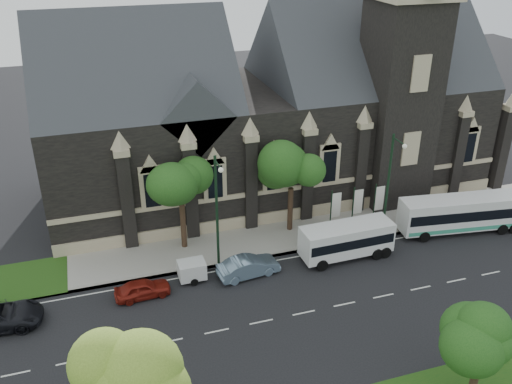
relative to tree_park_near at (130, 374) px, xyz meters
name	(u,v)px	position (x,y,z in m)	size (l,w,h in m)	color
ground	(304,313)	(11.77, 8.77, -6.42)	(160.00, 160.00, 0.00)	black
sidewalk	(260,241)	(11.77, 18.27, -6.34)	(80.00, 5.00, 0.15)	#9C978E
museum	(281,107)	(16.89, 27.55, 1.75)	(40.00, 17.70, 29.90)	black
tree_park_near	(130,374)	(0.00, 0.00, 0.00)	(4.42, 4.42, 8.56)	black
tree_park_east	(486,329)	(17.95, -0.55, -1.80)	(3.40, 3.40, 6.28)	black
tree_walk_right	(293,166)	(14.98, 19.48, -0.60)	(4.08, 4.08, 7.80)	black
tree_walk_left	(183,182)	(5.97, 19.47, -0.68)	(3.91, 3.91, 7.64)	black
street_lamp_near	(390,181)	(21.77, 15.86, -1.30)	(0.36, 1.88, 9.00)	black
street_lamp_mid	(217,207)	(7.77, 15.86, -1.30)	(0.36, 1.88, 9.00)	black
banner_flag_left	(334,208)	(18.06, 17.77, -4.03)	(0.90, 0.10, 4.00)	black
banner_flag_center	(356,204)	(20.06, 17.77, -4.03)	(0.90, 0.10, 4.00)	black
banner_flag_right	(378,201)	(22.06, 17.77, -4.03)	(0.90, 0.10, 4.00)	black
tour_coach	(463,213)	(28.44, 14.78, -4.71)	(10.89, 3.71, 3.12)	silver
shuttle_bus	(347,239)	(17.47, 14.14, -4.81)	(7.25, 2.67, 2.78)	white
box_trailer	(192,270)	(5.46, 14.77, -5.56)	(2.82, 1.65, 1.50)	silver
sedan	(248,267)	(9.52, 14.05, -5.66)	(1.61, 4.62, 1.52)	#718BA3
car_far_red	(142,289)	(1.77, 13.86, -5.76)	(1.55, 3.84, 1.31)	maroon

